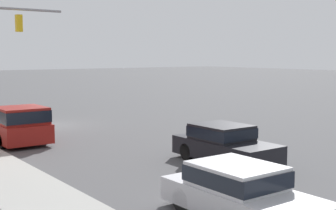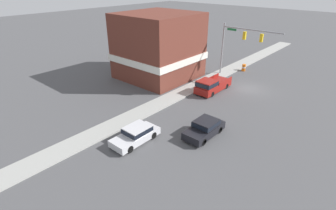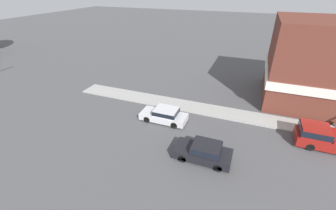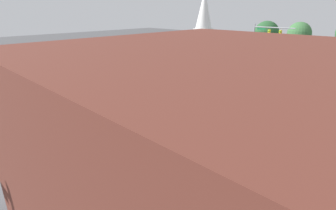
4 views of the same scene
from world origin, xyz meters
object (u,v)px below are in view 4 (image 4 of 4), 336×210
(car_lead, at_px, (147,110))
(pickup_truck_parked, at_px, (88,170))
(car_oncoming, at_px, (211,108))
(car_distant, at_px, (296,60))

(car_lead, relative_size, pickup_truck_parked, 0.77)
(car_lead, xyz_separation_m, car_oncoming, (4.00, 4.84, -0.03))
(car_oncoming, relative_size, pickup_truck_parked, 0.81)
(pickup_truck_parked, bearing_deg, car_oncoming, 94.67)
(car_oncoming, xyz_separation_m, pickup_truck_parked, (1.14, -13.90, 0.15))
(car_oncoming, bearing_deg, car_distant, -83.30)
(car_lead, bearing_deg, car_distant, 89.75)
(car_distant, bearing_deg, car_oncoming, -83.30)
(car_distant, relative_size, car_oncoming, 1.00)
(car_lead, distance_m, pickup_truck_parked, 10.42)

